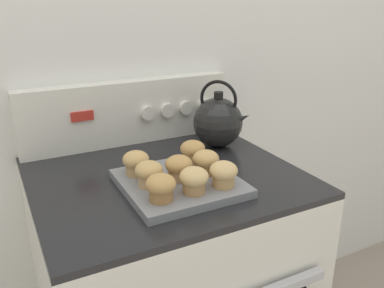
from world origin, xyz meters
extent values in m
cube|color=silver|center=(0.00, 0.69, 1.20)|extent=(8.00, 0.05, 2.40)
cube|color=black|center=(0.00, 0.34, 0.87)|extent=(0.73, 0.64, 0.02)
cube|color=silver|center=(0.00, 0.63, 0.99)|extent=(0.71, 0.05, 0.21)
cube|color=#B72D23|center=(-0.16, 0.60, 1.00)|extent=(0.07, 0.01, 0.03)
cylinder|color=silver|center=(0.05, 0.60, 0.99)|extent=(0.05, 0.02, 0.05)
cylinder|color=silver|center=(0.12, 0.60, 0.99)|extent=(0.05, 0.02, 0.05)
cylinder|color=silver|center=(0.20, 0.60, 0.99)|extent=(0.05, 0.02, 0.05)
cylinder|color=silver|center=(0.27, 0.60, 0.99)|extent=(0.05, 0.02, 0.05)
cube|color=slate|center=(0.00, 0.25, 0.89)|extent=(0.29, 0.29, 0.02)
cylinder|color=olive|center=(-0.09, 0.16, 0.92)|extent=(0.06, 0.06, 0.03)
ellipsoid|color=tan|center=(-0.09, 0.16, 0.95)|extent=(0.07, 0.07, 0.05)
cylinder|color=#A37A4C|center=(0.00, 0.16, 0.92)|extent=(0.06, 0.06, 0.03)
ellipsoid|color=tan|center=(0.00, 0.16, 0.95)|extent=(0.07, 0.07, 0.05)
cylinder|color=tan|center=(0.08, 0.16, 0.92)|extent=(0.06, 0.06, 0.03)
ellipsoid|color=tan|center=(0.08, 0.16, 0.95)|extent=(0.07, 0.07, 0.05)
cylinder|color=tan|center=(-0.08, 0.25, 0.92)|extent=(0.06, 0.06, 0.03)
ellipsoid|color=tan|center=(-0.08, 0.25, 0.95)|extent=(0.07, 0.07, 0.05)
cylinder|color=tan|center=(0.00, 0.25, 0.92)|extent=(0.06, 0.06, 0.03)
ellipsoid|color=tan|center=(0.00, 0.25, 0.95)|extent=(0.07, 0.07, 0.05)
cylinder|color=olive|center=(0.08, 0.25, 0.92)|extent=(0.06, 0.06, 0.03)
ellipsoid|color=tan|center=(0.08, 0.25, 0.95)|extent=(0.07, 0.07, 0.05)
cylinder|color=tan|center=(-0.09, 0.33, 0.92)|extent=(0.06, 0.06, 0.03)
ellipsoid|color=tan|center=(-0.09, 0.33, 0.95)|extent=(0.07, 0.07, 0.05)
cylinder|color=tan|center=(0.08, 0.33, 0.92)|extent=(0.06, 0.06, 0.03)
ellipsoid|color=tan|center=(0.08, 0.33, 0.95)|extent=(0.07, 0.07, 0.05)
sphere|color=black|center=(0.25, 0.47, 0.96)|extent=(0.16, 0.16, 0.16)
cylinder|color=black|center=(0.25, 0.47, 1.05)|extent=(0.03, 0.03, 0.02)
cone|color=black|center=(0.30, 0.41, 0.98)|extent=(0.08, 0.08, 0.06)
torus|color=black|center=(0.25, 0.47, 1.04)|extent=(0.09, 0.10, 0.13)
camera|label=1|loc=(-0.41, -0.63, 1.36)|focal=38.00mm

